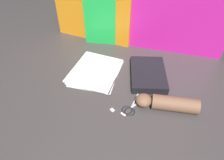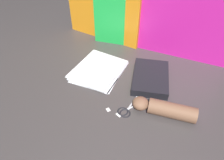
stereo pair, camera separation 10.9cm
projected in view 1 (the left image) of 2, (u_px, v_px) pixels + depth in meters
name	position (u px, v px, depth m)	size (l,w,h in m)	color
ground_plane	(110.00, 88.00, 1.14)	(6.00, 6.00, 0.00)	#3D3838
backdrop_panel_center	(135.00, 18.00, 1.29)	(0.62, 0.11, 0.39)	green
backdrop_panel_right	(179.00, 9.00, 1.19)	(0.59, 0.03, 0.56)	#D81E9E
paper_stack	(95.00, 71.00, 1.22)	(0.27, 0.31, 0.02)	white
book_closed	(148.00, 74.00, 1.18)	(0.24, 0.30, 0.04)	black
scissors	(131.00, 108.00, 1.03)	(0.11, 0.15, 0.01)	silver
hand_forearm	(168.00, 103.00, 1.01)	(0.30, 0.11, 0.07)	brown
paper_scrap_near	(123.00, 114.00, 1.01)	(0.03, 0.02, 0.00)	white
paper_scrap_mid	(112.00, 110.00, 1.03)	(0.03, 0.03, 0.00)	white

